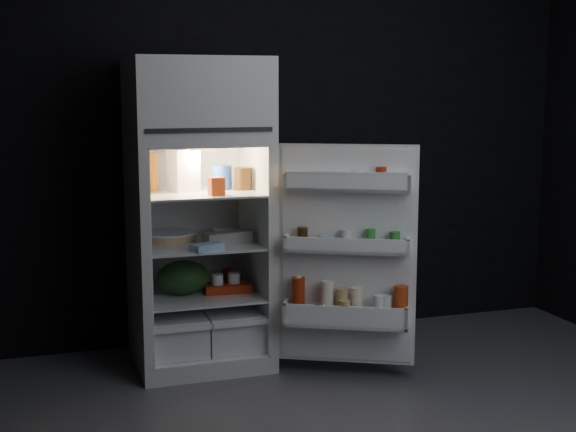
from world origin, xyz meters
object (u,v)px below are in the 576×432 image
object	(u,v)px
milk_jug	(183,170)
egg_carton	(227,238)
refrigerator	(197,202)
fridge_door	(347,259)
yogurt_tray	(227,288)

from	to	relation	value
milk_jug	egg_carton	size ratio (longest dim) A/B	0.87
refrigerator	fridge_door	xyz separation A→B (m)	(0.72, -0.55, -0.27)
refrigerator	milk_jug	size ratio (longest dim) A/B	7.42
fridge_door	refrigerator	bearing A→B (deg)	142.58
milk_jug	egg_carton	bearing A→B (deg)	-45.43
refrigerator	egg_carton	xyz separation A→B (m)	(0.14, -0.14, -0.19)
milk_jug	yogurt_tray	size ratio (longest dim) A/B	0.88
egg_carton	yogurt_tray	size ratio (longest dim) A/B	1.01
fridge_door	milk_jug	bearing A→B (deg)	146.15
fridge_door	yogurt_tray	world-z (taller)	fridge_door
refrigerator	milk_jug	bearing A→B (deg)	-170.25
refrigerator	egg_carton	bearing A→B (deg)	-44.31
milk_jug	yogurt_tray	distance (m)	0.74
fridge_door	egg_carton	world-z (taller)	fridge_door
refrigerator	milk_jug	xyz separation A→B (m)	(-0.08, -0.01, 0.19)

